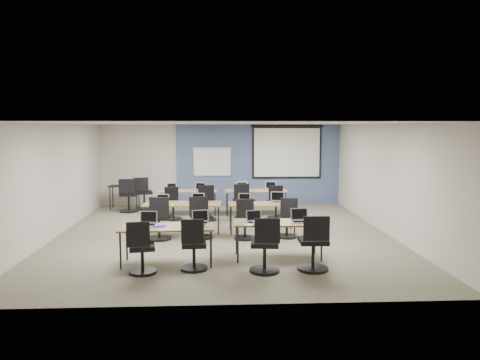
{
  "coord_description": "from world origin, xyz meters",
  "views": [
    {
      "loc": [
        -0.17,
        -11.16,
        2.62
      ],
      "look_at": [
        0.42,
        0.4,
        1.3
      ],
      "focal_mm": 35.0,
      "sensor_mm": 36.0,
      "label": 1
    }
  ],
  "objects": [
    {
      "name": "task_chair_10",
      "position": [
        0.6,
        1.9,
        0.43
      ],
      "size": [
        0.59,
        0.56,
        1.03
      ],
      "rotation": [
        0.0,
        0.0,
        0.37
      ],
      "color": "black",
      "rests_on": "floor"
    },
    {
      "name": "blue_accent_panel",
      "position": [
        1.25,
        4.47,
        1.35
      ],
      "size": [
        5.5,
        0.04,
        2.7
      ],
      "primitive_type": "cube",
      "color": "#3D5977",
      "rests_on": "wall_back"
    },
    {
      "name": "task_chair_11",
      "position": [
        1.52,
        1.89,
        0.4
      ],
      "size": [
        0.5,
        0.5,
        0.98
      ],
      "rotation": [
        0.0,
        0.0,
        0.16
      ],
      "color": "black",
      "rests_on": "floor"
    },
    {
      "name": "wall_right",
      "position": [
        4.0,
        0.0,
        1.35
      ],
      "size": [
        0.04,
        9.0,
        2.7
      ],
      "primitive_type": "cube",
      "color": "beige",
      "rests_on": "ground"
    },
    {
      "name": "whiteboard",
      "position": [
        -0.3,
        4.43,
        1.45
      ],
      "size": [
        1.28,
        0.03,
        0.98
      ],
      "color": "#AFB5B8",
      "rests_on": "wall_back"
    },
    {
      "name": "laptop_6",
      "position": [
        0.54,
        0.37,
        0.79
      ],
      "size": [
        0.3,
        0.25,
        0.23
      ],
      "rotation": [
        0.0,
        0.0,
        -0.1
      ],
      "color": "#ABABB4",
      "rests_on": "training_table_mid_right"
    },
    {
      "name": "coffee_cup",
      "position": [
        0.56,
        -2.38,
        0.78
      ],
      "size": [
        0.1,
        0.1,
        0.07
      ],
      "primitive_type": "imported",
      "rotation": [
        0.0,
        0.0,
        -0.34
      ],
      "color": "white",
      "rests_on": "snack_plate"
    },
    {
      "name": "spare_chair_a",
      "position": [
        -2.48,
        3.64,
        0.43
      ],
      "size": [
        0.57,
        0.57,
        1.04
      ],
      "rotation": [
        0.0,
        0.0,
        0.25
      ],
      "color": "black",
      "rests_on": "floor"
    },
    {
      "name": "training_table_back_right",
      "position": [
        1.01,
        2.63,
        0.69
      ],
      "size": [
        1.83,
        0.76,
        0.73
      ],
      "rotation": [
        0.0,
        0.0,
        0.01
      ],
      "color": "#A97546",
      "rests_on": "floor"
    },
    {
      "name": "utility_table",
      "position": [
        -3.11,
        3.84,
        0.66
      ],
      "size": [
        0.96,
        0.53,
        0.75
      ],
      "rotation": [
        0.0,
        0.0,
        -0.05
      ],
      "color": "black",
      "rests_on": "floor"
    },
    {
      "name": "task_chair_2",
      "position": [
        0.7,
        -3.01,
        0.43
      ],
      "size": [
        0.55,
        0.55,
        1.03
      ],
      "rotation": [
        0.0,
        0.0,
        -0.1
      ],
      "color": "black",
      "rests_on": "floor"
    },
    {
      "name": "wall_back",
      "position": [
        0.0,
        4.5,
        1.35
      ],
      "size": [
        8.0,
        0.04,
        2.7
      ],
      "primitive_type": "cube",
      "color": "beige",
      "rests_on": "ground"
    },
    {
      "name": "mouse_9",
      "position": [
        -0.26,
        2.51,
        0.74
      ],
      "size": [
        0.07,
        0.11,
        0.04
      ],
      "primitive_type": "ellipsoid",
      "rotation": [
        0.0,
        0.0,
        0.07
      ],
      "color": "white",
      "rests_on": "training_table_back_left"
    },
    {
      "name": "training_table_front_left",
      "position": [
        -1.11,
        -2.36,
        0.68
      ],
      "size": [
        1.78,
        0.74,
        0.73
      ],
      "rotation": [
        0.0,
        0.0,
        0.02
      ],
      "color": "#A65D32",
      "rests_on": "floor"
    },
    {
      "name": "snack_plate",
      "position": [
        0.46,
        -2.33,
        0.74
      ],
      "size": [
        0.23,
        0.23,
        0.01
      ],
      "primitive_type": "cylinder",
      "rotation": [
        0.0,
        0.0,
        -0.31
      ],
      "color": "white",
      "rests_on": "training_table_front_right"
    },
    {
      "name": "training_table_back_left",
      "position": [
        -1.0,
        2.69,
        0.68
      ],
      "size": [
        1.7,
        0.71,
        0.73
      ],
      "rotation": [
        0.0,
        0.0,
        -0.07
      ],
      "color": "#9C5627",
      "rests_on": "floor"
    },
    {
      "name": "task_chair_0",
      "position": [
        -1.51,
        -2.97,
        0.4
      ],
      "size": [
        0.5,
        0.5,
        0.98
      ],
      "rotation": [
        0.0,
        0.0,
        0.16
      ],
      "color": "black",
      "rests_on": "floor"
    },
    {
      "name": "mouse_3",
      "position": [
        1.76,
        -2.38,
        0.74
      ],
      "size": [
        0.09,
        0.12,
        0.04
      ],
      "primitive_type": "ellipsoid",
      "rotation": [
        0.0,
        0.0,
        0.3
      ],
      "color": "white",
      "rests_on": "training_table_front_right"
    },
    {
      "name": "training_table_mid_left",
      "position": [
        -1.01,
        0.36,
        0.69
      ],
      "size": [
        1.91,
        0.79,
        0.73
      ],
      "rotation": [
        0.0,
        0.0,
        -0.06
      ],
      "color": "#A16E3A",
      "rests_on": "floor"
    },
    {
      "name": "mouse_7",
      "position": [
        1.62,
        0.08,
        0.74
      ],
      "size": [
        0.08,
        0.11,
        0.03
      ],
      "primitive_type": "ellipsoid",
      "rotation": [
        0.0,
        0.0,
        -0.27
      ],
      "color": "white",
      "rests_on": "training_table_mid_right"
    },
    {
      "name": "mouse_1",
      "position": [
        -0.34,
        -2.36,
        0.74
      ],
      "size": [
        0.08,
        0.1,
        0.03
      ],
      "primitive_type": "ellipsoid",
      "rotation": [
        0.0,
        0.0,
        0.24
      ],
      "color": "white",
      "rests_on": "training_table_front_left"
    },
    {
      "name": "laptop_7",
      "position": [
        1.38,
        0.38,
        0.79
      ],
      "size": [
        0.35,
        0.29,
        0.26
      ],
      "rotation": [
        0.0,
        0.0,
        -0.27
      ],
      "color": "#B2B2B2",
      "rests_on": "training_table_mid_right"
    },
    {
      "name": "training_table_front_right",
      "position": [
        1.06,
        -2.05,
        0.68
      ],
      "size": [
        1.76,
        0.73,
        0.73
      ],
      "rotation": [
        0.0,
        0.0,
        -0.05
      ],
      "color": "#A0622B",
      "rests_on": "floor"
    },
    {
      "name": "mouse_10",
      "position": [
        0.83,
        2.56,
        0.74
      ],
      "size": [
        0.08,
        0.11,
        0.03
      ],
      "primitive_type": "ellipsoid",
      "rotation": [
        0.0,
        0.0,
        0.19
      ],
      "color": "white",
      "rests_on": "training_table_back_right"
    },
    {
      "name": "mouse_0",
      "position": [
        -1.33,
        -2.27,
        0.74
      ],
      "size": [
        0.08,
        0.1,
        0.03
      ],
      "primitive_type": "ellipsoid",
      "rotation": [
        0.0,
        0.0,
        -0.25
      ],
      "color": "white",
      "rests_on": "training_table_front_left"
    },
    {
      "name": "task_chair_7",
      "position": [
        1.5,
        -0.39,
        0.4
      ],
      "size": [
        0.49,
        0.49,
        0.98
      ],
      "rotation": [
        0.0,
        0.0,
        -0.08
      ],
      "color": "black",
      "rests_on": "floor"
    },
    {
      "name": "laptop_10",
      "position": [
        0.6,
        2.67,
        0.79
      ],
      "size": [
        0.33,
        0.28,
        0.25
      ],
      "rotation": [
        0.0,
        0.0,
        0.05
      ],
      "color": "#B5B5C1",
      "rests_on": "training_table_back_right"
    },
    {
      "name": "mouse_2",
      "position": [
        0.76,
        -2.25,
        0.74
      ],
      "size": [
        0.07,
        0.09,
        0.03
      ],
      "primitive_type": "ellipsoid",
      "rotation": [
        0.0,
        0.0,
        -0.11
      ],
      "color": "white",
      "rests_on": "training_table_front_right"
    },
    {
      "name": "projector_screen",
      "position": [
        2.2,
        4.41,
        1.89
      ],
      "size": [
        2.4,
        0.1,
        1.82
      ],
      "color": "black",
      "rests_on": "wall_back"
    },
    {
      "name": "task_chair_5",
      "position": [
        -0.54,
        -0.35,
        0.42
      ],
      "size": [
        0.54,
        0.54,
        1.02
      ],
      "rotation": [
        0.0,
        0.0,
        0.21
      ],
      "color": "black",
      "rests_on": "floor"
    },
    {
      "name": "mouse_5",
      "position": [
        -0.3,
        0.03,
        0.74
      ],
      "size": [
        0.09,
        0.12,
        0.04
      ],
      "primitive_type": "ellipsoid",
      "rotation": [
        0.0,
        0.0,
        -0.22
      ],
      "color": "white",
      "rests_on": "training_table_mid_left"
    },
    {
      "name": "laptop_3",
      "position": [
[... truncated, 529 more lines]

